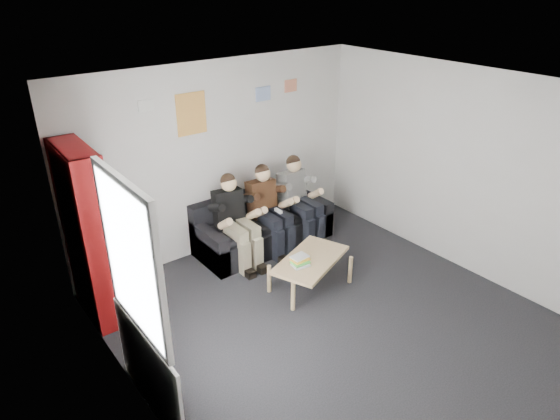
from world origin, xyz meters
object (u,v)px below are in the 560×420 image
at_px(bookshelf, 89,235).
at_px(person_middle, 270,210).
at_px(person_right, 300,200).
at_px(coffee_table, 311,262).
at_px(sofa, 262,227).
at_px(person_left, 237,221).

bearing_deg(bookshelf, person_middle, 0.46).
distance_m(bookshelf, person_right, 3.09).
distance_m(coffee_table, person_middle, 1.15).
height_order(bookshelf, person_middle, bookshelf).
bearing_deg(bookshelf, sofa, 4.87).
relative_size(person_left, person_middle, 1.00).
distance_m(bookshelf, coffee_table, 2.67).
bearing_deg(person_left, sofa, 28.05).
distance_m(sofa, coffee_table, 1.31).
distance_m(person_left, person_middle, 0.57).
bearing_deg(coffee_table, person_left, 109.33).
relative_size(bookshelf, person_middle, 1.64).
distance_m(coffee_table, person_right, 1.36).
bearing_deg(person_middle, person_right, 3.20).
relative_size(sofa, coffee_table, 1.89).
height_order(person_left, person_middle, same).
height_order(sofa, person_middle, person_middle).
relative_size(person_left, person_right, 0.99).
relative_size(sofa, person_right, 1.58).
xyz_separation_m(coffee_table, person_middle, (0.18, 1.10, 0.25)).
relative_size(bookshelf, person_left, 1.64).
xyz_separation_m(sofa, person_middle, (0.00, -0.19, 0.35)).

